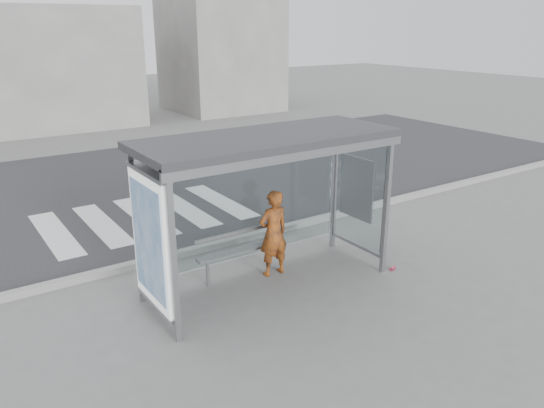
{
  "coord_description": "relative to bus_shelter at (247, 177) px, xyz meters",
  "views": [
    {
      "loc": [
        -4.52,
        -6.81,
        4.25
      ],
      "look_at": [
        0.2,
        0.2,
        1.38
      ],
      "focal_mm": 35.0,
      "sensor_mm": 36.0,
      "label": 1
    }
  ],
  "objects": [
    {
      "name": "ground",
      "position": [
        0.37,
        -0.06,
        -1.98
      ],
      "size": [
        80.0,
        80.0,
        0.0
      ],
      "primitive_type": "plane",
      "color": "#62625F",
      "rests_on": "ground"
    },
    {
      "name": "bus_shelter",
      "position": [
        0.0,
        0.0,
        0.0
      ],
      "size": [
        4.25,
        1.65,
        2.62
      ],
      "color": "gray",
      "rests_on": "ground"
    },
    {
      "name": "building_right",
      "position": [
        9.37,
        17.94,
        1.52
      ],
      "size": [
        5.0,
        5.0,
        7.0
      ],
      "primitive_type": "cube",
      "color": "slate",
      "rests_on": "ground"
    },
    {
      "name": "bench",
      "position": [
        0.13,
        0.52,
        -1.48
      ],
      "size": [
        1.61,
        0.21,
        0.83
      ],
      "color": "slate",
      "rests_on": "ground"
    },
    {
      "name": "curb",
      "position": [
        0.37,
        1.89,
        -1.92
      ],
      "size": [
        30.0,
        0.18,
        0.12
      ],
      "primitive_type": "cube",
      "color": "gray",
      "rests_on": "ground"
    },
    {
      "name": "road",
      "position": [
        0.37,
        6.94,
        -1.98
      ],
      "size": [
        30.0,
        10.0,
        0.01
      ],
      "primitive_type": "cube",
      "color": "#262629",
      "rests_on": "ground"
    },
    {
      "name": "soda_can",
      "position": [
        2.57,
        -0.84,
        -1.95
      ],
      "size": [
        0.14,
        0.1,
        0.07
      ],
      "primitive_type": "cylinder",
      "rotation": [
        0.0,
        1.57,
        0.26
      ],
      "color": "#DA405F",
      "rests_on": "ground"
    },
    {
      "name": "crosswalk",
      "position": [
        -0.13,
        4.44,
        -1.98
      ],
      "size": [
        4.55,
        3.0,
        0.0
      ],
      "color": "silver",
      "rests_on": "ground"
    },
    {
      "name": "person",
      "position": [
        0.68,
        0.26,
        -1.2
      ],
      "size": [
        0.57,
        0.38,
        1.57
      ],
      "primitive_type": "imported",
      "rotation": [
        0.0,
        0.0,
        3.14
      ],
      "color": "#D94814",
      "rests_on": "ground"
    },
    {
      "name": "building_center",
      "position": [
        0.37,
        17.94,
        0.52
      ],
      "size": [
        8.0,
        5.0,
        5.0
      ],
      "primitive_type": "cube",
      "color": "slate",
      "rests_on": "ground"
    }
  ]
}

